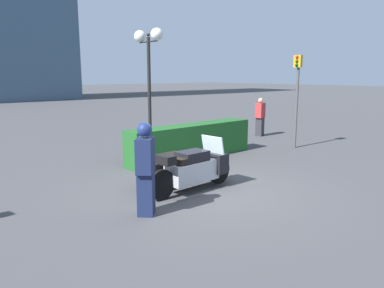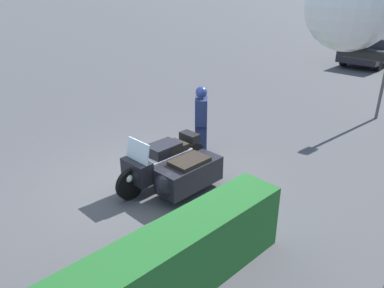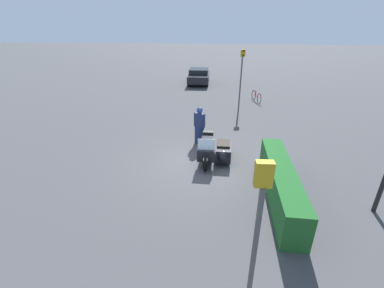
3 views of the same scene
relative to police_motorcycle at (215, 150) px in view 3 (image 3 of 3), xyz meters
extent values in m
plane|color=#424244|center=(0.21, -0.44, -0.47)|extent=(160.00, 160.00, 0.00)
cylinder|color=black|center=(0.83, -0.30, -0.15)|extent=(0.64, 0.11, 0.64)
cylinder|color=black|center=(-0.90, -0.34, -0.15)|extent=(0.64, 0.11, 0.64)
cylinder|color=black|center=(-0.22, 0.32, -0.22)|extent=(0.50, 0.11, 0.50)
cube|color=#B7B7BC|center=(-0.04, -0.32, -0.02)|extent=(1.23, 0.50, 0.45)
cube|color=black|center=(-0.04, -0.32, 0.31)|extent=(0.67, 0.47, 0.24)
cube|color=black|center=(-0.32, -0.33, 0.29)|extent=(0.50, 0.46, 0.12)
cube|color=black|center=(0.65, -0.31, 0.07)|extent=(0.33, 0.65, 0.44)
cube|color=silver|center=(0.60, -0.31, 0.49)|extent=(0.12, 0.62, 0.40)
sphere|color=white|center=(0.87, -0.30, 0.00)|extent=(0.18, 0.18, 0.18)
cube|color=black|center=(-0.16, 0.32, -0.07)|extent=(1.39, 0.60, 0.50)
sphere|color=black|center=(0.42, 0.33, -0.04)|extent=(0.47, 0.47, 0.48)
cube|color=black|center=(-0.16, 0.32, 0.22)|extent=(0.77, 0.51, 0.09)
cube|color=black|center=(-0.79, -0.33, 0.36)|extent=(0.25, 0.43, 0.18)
cube|color=#192347|center=(-1.60, -0.79, -0.07)|extent=(0.43, 0.43, 0.79)
cube|color=#192347|center=(-1.60, -0.79, 0.64)|extent=(0.53, 0.52, 0.63)
sphere|color=tan|center=(-1.60, -0.79, 1.06)|extent=(0.21, 0.21, 0.21)
sphere|color=navy|center=(-1.60, -0.79, 1.10)|extent=(0.27, 0.27, 0.27)
cube|color=#1E5623|center=(2.18, 2.11, 0.05)|extent=(4.46, 0.69, 1.04)
cylinder|color=#4C4C4C|center=(5.93, 0.90, 0.91)|extent=(0.09, 0.09, 2.75)
cube|color=#B79319|center=(5.87, 0.89, 2.48)|extent=(0.16, 0.27, 0.40)
sphere|color=red|center=(5.80, 0.89, 2.61)|extent=(0.11, 0.11, 0.11)
sphere|color=#462D06|center=(5.80, 0.89, 2.48)|extent=(0.11, 0.11, 0.11)
sphere|color=#07350F|center=(5.80, 0.89, 2.35)|extent=(0.11, 0.11, 0.11)
cylinder|color=#4C4C4C|center=(-7.31, 1.18, 1.16)|extent=(0.09, 0.09, 3.26)
cube|color=#B79319|center=(-7.25, 1.20, 2.99)|extent=(0.19, 0.28, 0.40)
sphere|color=#410707|center=(-7.19, 1.21, 3.12)|extent=(0.11, 0.11, 0.11)
sphere|color=orange|center=(-7.19, 1.21, 2.99)|extent=(0.11, 0.11, 0.11)
sphere|color=#07350F|center=(-7.19, 1.21, 2.86)|extent=(0.11, 0.11, 0.11)
cube|color=black|center=(-15.20, -2.26, 0.15)|extent=(4.24, 2.05, 0.63)
cube|color=black|center=(-15.20, -2.26, 0.69)|extent=(2.24, 1.81, 0.44)
cylinder|color=black|center=(-16.45, -3.14, -0.17)|extent=(0.61, 0.25, 0.60)
cylinder|color=black|center=(-16.52, -1.51, -0.17)|extent=(0.61, 0.25, 0.60)
cylinder|color=black|center=(-13.87, -3.02, -0.17)|extent=(0.61, 0.25, 0.60)
cylinder|color=black|center=(-13.95, -1.39, -0.17)|extent=(0.61, 0.25, 0.60)
torus|color=black|center=(-8.84, 2.63, -0.12)|extent=(0.71, 0.23, 0.73)
torus|color=black|center=(-9.86, 2.35, -0.12)|extent=(0.71, 0.23, 0.73)
cylinder|color=#B21E1E|center=(-9.35, 2.49, -0.05)|extent=(0.94, 0.30, 0.05)
cylinder|color=#B21E1E|center=(-9.50, 2.44, 0.12)|extent=(0.04, 0.04, 0.34)
camera|label=1|loc=(-5.37, -6.13, 2.05)|focal=35.00mm
camera|label=2|loc=(4.35, 5.05, 3.49)|focal=35.00mm
camera|label=3|loc=(9.12, 0.29, 4.39)|focal=24.00mm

